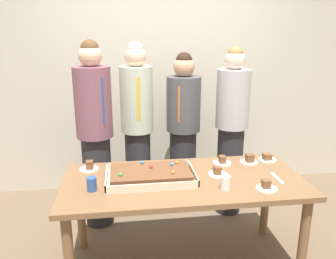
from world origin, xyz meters
name	(u,v)px	position (x,y,z in m)	size (l,w,h in m)	color
interior_back_panel	(160,60)	(0.00, 1.60, 1.50)	(8.00, 0.12, 3.00)	beige
party_table	(184,190)	(0.00, 0.00, 0.66)	(1.81, 0.83, 0.75)	brown
sheet_cake	(151,175)	(-0.25, 0.02, 0.79)	(0.66, 0.41, 0.10)	beige
plated_slice_near_left	(267,158)	(0.78, 0.28, 0.77)	(0.15, 0.15, 0.06)	white
plated_slice_near_right	(89,167)	(-0.72, 0.27, 0.78)	(0.15, 0.15, 0.08)	white
plated_slice_far_left	(249,160)	(0.61, 0.25, 0.78)	(0.15, 0.15, 0.08)	white
plated_slice_far_right	(266,187)	(0.55, -0.25, 0.77)	(0.15, 0.15, 0.07)	white
plated_slice_center_front	(217,173)	(0.27, 0.04, 0.77)	(0.15, 0.15, 0.07)	white
plated_slice_center_back	(222,161)	(0.37, 0.26, 0.77)	(0.15, 0.15, 0.07)	white
drink_cup_nearest	(92,184)	(-0.67, -0.10, 0.80)	(0.07, 0.07, 0.10)	#2D5199
drink_cup_middle	(225,183)	(0.26, -0.21, 0.80)	(0.07, 0.07, 0.10)	white
cake_server_utensil	(277,178)	(0.70, -0.09, 0.75)	(0.03, 0.20, 0.01)	silver
person_serving_front	(95,133)	(-0.70, 0.73, 0.92)	(0.33, 0.33, 1.76)	#28282D
person_green_shirt_behind	(183,128)	(0.18, 1.05, 0.84)	(0.35, 0.35, 1.62)	#28282D
person_striped_tie_right	(137,126)	(-0.30, 0.96, 0.91)	(0.32, 0.32, 1.73)	#28282D
person_far_right_suit	(231,130)	(0.62, 0.79, 0.88)	(0.32, 0.32, 1.69)	#28282D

